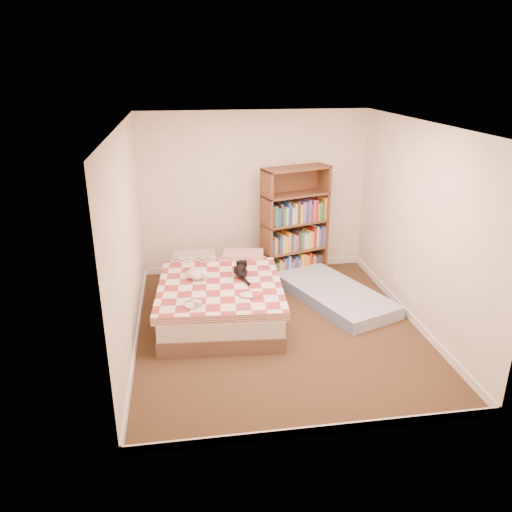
{
  "coord_description": "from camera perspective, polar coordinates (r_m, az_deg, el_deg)",
  "views": [
    {
      "loc": [
        -1.11,
        -5.47,
        3.1
      ],
      "look_at": [
        -0.23,
        0.3,
        0.87
      ],
      "focal_mm": 35.0,
      "sensor_mm": 36.0,
      "label": 1
    }
  ],
  "objects": [
    {
      "name": "room",
      "position": [
        5.9,
        2.7,
        2.09
      ],
      "size": [
        3.51,
        4.01,
        2.51
      ],
      "color": "#3F2D1B",
      "rests_on": "ground"
    },
    {
      "name": "bookshelf",
      "position": [
        7.74,
        4.38,
        2.09
      ],
      "size": [
        1.13,
        0.65,
        1.71
      ],
      "rotation": [
        0.0,
        0.0,
        0.31
      ],
      "color": "#51331B",
      "rests_on": "room"
    },
    {
      "name": "bed",
      "position": [
        6.64,
        -4.13,
        -4.46
      ],
      "size": [
        1.68,
        2.22,
        0.57
      ],
      "rotation": [
        0.0,
        0.0,
        -0.07
      ],
      "color": "brown",
      "rests_on": "room"
    },
    {
      "name": "floor_mattress",
      "position": [
        7.16,
        8.67,
        -4.21
      ],
      "size": [
        1.52,
        2.12,
        0.17
      ],
      "primitive_type": "cube",
      "rotation": [
        0.0,
        0.0,
        0.37
      ],
      "color": "#6F85B9",
      "rests_on": "room"
    },
    {
      "name": "black_cat",
      "position": [
        6.6,
        -1.76,
        -1.6
      ],
      "size": [
        0.26,
        0.64,
        0.14
      ],
      "rotation": [
        0.0,
        0.0,
        -0.24
      ],
      "color": "black",
      "rests_on": "bed"
    },
    {
      "name": "white_dog",
      "position": [
        6.52,
        -6.68,
        -2.0
      ],
      "size": [
        0.29,
        0.29,
        0.14
      ],
      "rotation": [
        0.0,
        0.0,
        -0.01
      ],
      "color": "white",
      "rests_on": "bed"
    }
  ]
}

